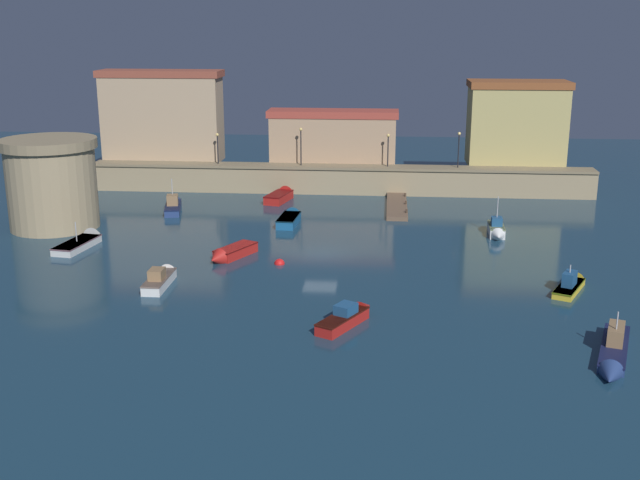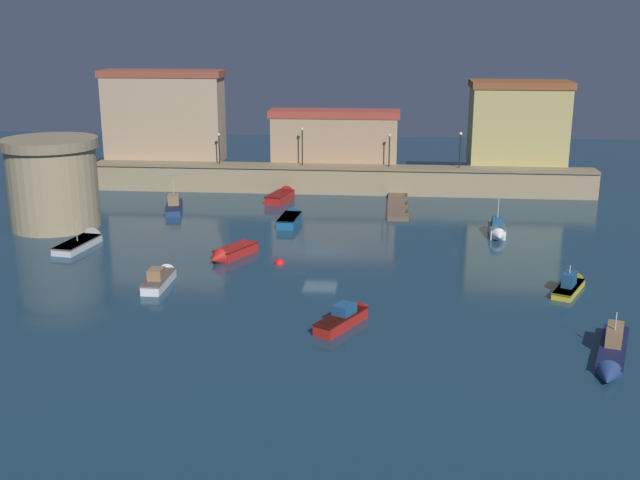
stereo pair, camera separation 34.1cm
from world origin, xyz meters
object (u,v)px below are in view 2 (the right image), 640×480
object	(u,v)px
moored_boat_2	(283,195)
moored_boat_7	(291,218)
fortress_tower	(53,183)
moored_boat_3	(161,277)
quay_lamp_0	(219,143)
moored_boat_0	(612,353)
moored_boat_8	(497,230)
moored_boat_5	(571,284)
moored_boat_1	(347,316)
quay_lamp_3	(460,144)
moored_boat_6	(175,204)
quay_lamp_2	(389,145)
moored_boat_4	(85,241)
moored_boat_9	(230,253)
quay_lamp_1	(302,141)
mooring_buoy_0	(279,264)

from	to	relation	value
moored_boat_2	moored_boat_7	bearing A→B (deg)	-154.19
fortress_tower	moored_boat_3	bearing A→B (deg)	-46.10
quay_lamp_0	moored_boat_3	xyz separation A→B (m)	(2.42, -29.52, -4.48)
moored_boat_0	moored_boat_8	xyz separation A→B (m)	(-2.90, 23.98, 0.13)
moored_boat_7	moored_boat_5	bearing A→B (deg)	-123.64
moored_boat_1	moored_boat_3	size ratio (longest dim) A/B	0.97
moored_boat_1	moored_boat_8	size ratio (longest dim) A/B	1.20
quay_lamp_3	moored_boat_6	distance (m)	28.51
quay_lamp_2	moored_boat_6	xyz separation A→B (m)	(-19.75, -8.71, -4.53)
moored_boat_4	moored_boat_7	xyz separation A→B (m)	(15.22, 8.37, 0.09)
moored_boat_9	moored_boat_4	bearing A→B (deg)	-75.29
quay_lamp_2	moored_boat_3	size ratio (longest dim) A/B	0.62
quay_lamp_1	moored_boat_8	size ratio (longest dim) A/B	0.89
quay_lamp_3	quay_lamp_0	bearing A→B (deg)	180.00
quay_lamp_2	moored_boat_2	size ratio (longest dim) A/B	0.62
quay_lamp_1	moored_boat_8	distance (m)	24.00
moored_boat_3	moored_boat_4	world-z (taller)	moored_boat_4
quay_lamp_3	moored_boat_4	distance (m)	37.33
quay_lamp_2	moored_boat_8	xyz separation A→B (m)	(8.98, -15.45, -4.48)
quay_lamp_1	moored_boat_6	size ratio (longest dim) A/B	0.61
moored_boat_5	quay_lamp_1	bearing A→B (deg)	61.99
moored_boat_1	quay_lamp_1	bearing A→B (deg)	39.05
quay_lamp_2	moored_boat_1	xyz separation A→B (m)	(-2.07, -35.56, -4.55)
mooring_buoy_0	moored_boat_9	bearing A→B (deg)	164.64
moored_boat_2	moored_boat_9	size ratio (longest dim) A/B	1.10
moored_boat_3	moored_boat_5	xyz separation A→B (m)	(27.10, 1.30, -0.07)
quay_lamp_2	moored_boat_0	size ratio (longest dim) A/B	0.44
quay_lamp_1	moored_boat_0	xyz separation A→B (m)	(20.64, -39.43, -4.90)
quay_lamp_0	moored_boat_3	bearing A→B (deg)	-85.32
fortress_tower	quay_lamp_0	world-z (taller)	fortress_tower
fortress_tower	moored_boat_7	xyz separation A→B (m)	(19.71, 3.31, -3.44)
quay_lamp_2	moored_boat_6	distance (m)	22.06
moored_boat_1	moored_boat_2	size ratio (longest dim) A/B	0.97
quay_lamp_1	moored_boat_2	xyz separation A→B (m)	(-1.53, -3.77, -4.85)
fortress_tower	quay_lamp_2	xyz separation A→B (m)	(28.05, 15.85, 1.16)
moored_boat_5	moored_boat_4	bearing A→B (deg)	103.82
moored_boat_4	moored_boat_5	bearing A→B (deg)	-92.91
moored_boat_3	moored_boat_8	size ratio (longest dim) A/B	1.24
quay_lamp_0	moored_boat_6	size ratio (longest dim) A/B	0.50
fortress_tower	quay_lamp_2	bearing A→B (deg)	29.46
moored_boat_5	moored_boat_9	bearing A→B (deg)	104.04
moored_boat_2	moored_boat_0	bearing A→B (deg)	-134.89
moored_boat_1	moored_boat_6	xyz separation A→B (m)	(-17.68, 26.85, 0.03)
moored_boat_1	moored_boat_3	bearing A→B (deg)	93.17
quay_lamp_1	mooring_buoy_0	xyz separation A→B (m)	(1.12, -24.52, -5.29)
moored_boat_3	moored_boat_4	bearing A→B (deg)	45.22
moored_boat_5	moored_boat_6	xyz separation A→B (m)	(-31.95, 19.51, 0.11)
moored_boat_7	quay_lamp_3	bearing A→B (deg)	-47.00
moored_boat_6	quay_lamp_1	bearing A→B (deg)	-63.82
quay_lamp_0	quay_lamp_2	size ratio (longest dim) A/B	0.96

